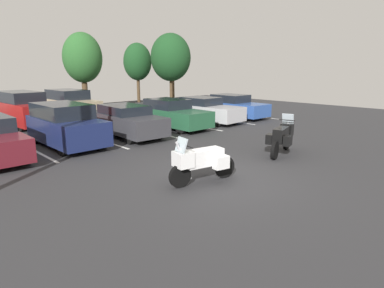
{
  "coord_description": "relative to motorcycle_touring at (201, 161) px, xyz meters",
  "views": [
    {
      "loc": [
        -6.92,
        -6.06,
        3.14
      ],
      "look_at": [
        0.06,
        1.31,
        0.78
      ],
      "focal_mm": 30.26,
      "sensor_mm": 36.0,
      "label": 1
    }
  ],
  "objects": [
    {
      "name": "car_far_tan",
      "position": [
        2.23,
        13.88,
        0.27
      ],
      "size": [
        2.02,
        4.88,
        1.89
      ],
      "color": "tan",
      "rests_on": "ground"
    },
    {
      "name": "motorcycle_second",
      "position": [
        4.51,
        0.18,
        0.03
      ],
      "size": [
        2.3,
        1.08,
        1.45
      ],
      "color": "black",
      "rests_on": "ground"
    },
    {
      "name": "ground",
      "position": [
        0.78,
        -0.07,
        -0.7
      ],
      "size": [
        44.0,
        44.0,
        0.1
      ],
      "primitive_type": "cube",
      "color": "#2D2D30"
    },
    {
      "name": "car_far_red",
      "position": [
        -0.61,
        13.53,
        0.3
      ],
      "size": [
        2.19,
        4.87,
        1.92
      ],
      "color": "maroon",
      "rests_on": "ground"
    },
    {
      "name": "car_green",
      "position": [
        5.08,
        7.35,
        0.1
      ],
      "size": [
        1.84,
        4.68,
        1.54
      ],
      "color": "#235638",
      "rests_on": "ground"
    },
    {
      "name": "car_charcoal",
      "position": [
        2.06,
        7.14,
        0.09
      ],
      "size": [
        2.0,
        4.87,
        1.47
      ],
      "color": "#38383D",
      "rests_on": "ground"
    },
    {
      "name": "car_blue",
      "position": [
        10.58,
        7.61,
        0.07
      ],
      "size": [
        1.89,
        4.79,
        1.49
      ],
      "color": "#2D519E",
      "rests_on": "ground"
    },
    {
      "name": "parking_stripes",
      "position": [
        -0.74,
        7.24,
        -0.65
      ],
      "size": [
        25.68,
        4.96,
        0.01
      ],
      "color": "silver",
      "rests_on": "ground"
    },
    {
      "name": "tree_left",
      "position": [
        11.73,
        20.25,
        3.14
      ],
      "size": [
        2.63,
        2.63,
        5.54
      ],
      "color": "#4C3823",
      "rests_on": "ground"
    },
    {
      "name": "tree_right",
      "position": [
        12.57,
        16.35,
        3.47
      ],
      "size": [
        3.49,
        3.49,
        6.18
      ],
      "color": "#4C3823",
      "rests_on": "ground"
    },
    {
      "name": "tree_center",
      "position": [
        16.2,
        20.5,
        3.59
      ],
      "size": [
        3.24,
        3.24,
        6.5
      ],
      "color": "#4C3823",
      "rests_on": "ground"
    },
    {
      "name": "car_navy",
      "position": [
        -0.84,
        7.12,
        0.22
      ],
      "size": [
        1.87,
        4.24,
        1.75
      ],
      "color": "navy",
      "rests_on": "ground"
    },
    {
      "name": "motorcycle_touring",
      "position": [
        0.0,
        0.0,
        0.0
      ],
      "size": [
        2.16,
        1.02,
        1.38
      ],
      "color": "black",
      "rests_on": "ground"
    },
    {
      "name": "tree_far_right",
      "position": [
        5.09,
        17.65,
        3.28
      ],
      "size": [
        2.88,
        2.88,
        5.81
      ],
      "color": "#4C3823",
      "rests_on": "ground"
    },
    {
      "name": "car_silver",
      "position": [
        7.85,
        7.52,
        0.07
      ],
      "size": [
        2.03,
        4.79,
        1.47
      ],
      "color": "#B7B7BC",
      "rests_on": "ground"
    }
  ]
}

